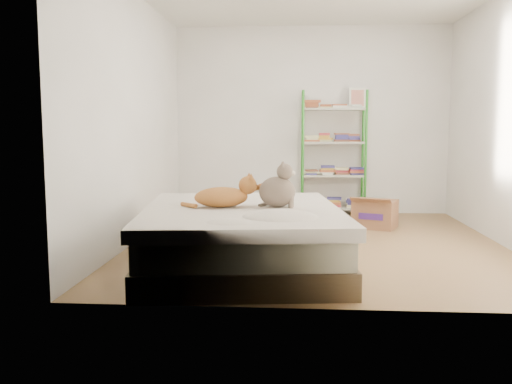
# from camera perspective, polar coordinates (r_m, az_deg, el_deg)

# --- Properties ---
(room) EXTENTS (3.81, 4.21, 2.61)m
(room) POSITION_cam_1_polar(r_m,az_deg,el_deg) (5.61, 6.50, 7.77)
(room) COLOR olive
(room) RESTS_ON ground
(bed) EXTENTS (1.86, 2.22, 0.52)m
(bed) POSITION_cam_1_polar(r_m,az_deg,el_deg) (4.66, -1.49, -4.80)
(bed) COLOR brown
(bed) RESTS_ON ground
(orange_cat) EXTENTS (0.60, 0.43, 0.22)m
(orange_cat) POSITION_cam_1_polar(r_m,az_deg,el_deg) (4.62, -3.68, -0.26)
(orange_cat) COLOR gold
(orange_cat) RESTS_ON bed
(grey_cat) EXTENTS (0.35, 0.30, 0.38)m
(grey_cat) POSITION_cam_1_polar(r_m,az_deg,el_deg) (4.61, 2.24, 0.74)
(grey_cat) COLOR gray
(grey_cat) RESTS_ON bed
(shelf_unit) EXTENTS (0.88, 0.36, 1.74)m
(shelf_unit) POSITION_cam_1_polar(r_m,az_deg,el_deg) (7.51, 8.18, 4.04)
(shelf_unit) COLOR #2F8A28
(shelf_unit) RESTS_ON ground
(cardboard_box) EXTENTS (0.59, 0.61, 0.39)m
(cardboard_box) POSITION_cam_1_polar(r_m,az_deg,el_deg) (6.68, 12.43, -2.23)
(cardboard_box) COLOR #92593C
(cardboard_box) RESTS_ON ground
(white_bin) EXTENTS (0.34, 0.30, 0.39)m
(white_bin) POSITION_cam_1_polar(r_m,az_deg,el_deg) (7.53, 0.68, -0.89)
(white_bin) COLOR silver
(white_bin) RESTS_ON ground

